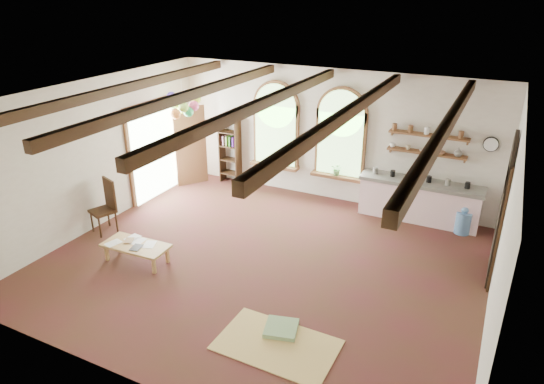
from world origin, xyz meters
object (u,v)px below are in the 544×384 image
Objects in this scene: kitchen_counter at (419,200)px; side_chair at (105,217)px; balloon_cluster at (183,104)px; coffee_table at (136,246)px.

kitchen_counter is 6.94m from side_chair.
balloon_cluster reaches higher than kitchen_counter.
side_chair is 1.02× the size of balloon_cluster.
kitchen_counter is 2.03× the size of coffee_table.
kitchen_counter is at bearing 43.41° from coffee_table.
balloon_cluster reaches higher than coffee_table.
balloon_cluster is (-5.52, -1.10, 1.85)m from kitchen_counter.
kitchen_counter is 2.27× the size of side_chair.
balloon_cluster is at bearing -168.74° from kitchen_counter.
coffee_table is (-4.50, -4.26, -0.15)m from kitchen_counter.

